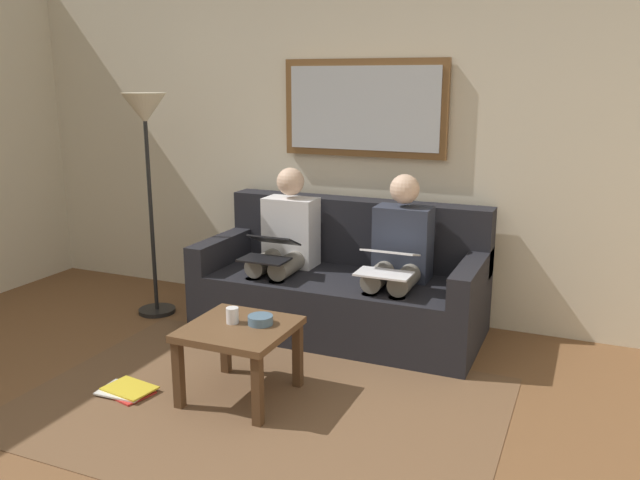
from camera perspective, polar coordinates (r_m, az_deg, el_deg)
wall_rear at (r=4.93m, az=4.17°, el=8.53°), size 6.00×0.12×2.60m
area_rug at (r=3.74m, az=-5.29°, el=-14.09°), size 2.60×1.80×0.01m
couch at (r=4.69m, az=2.02°, el=-4.08°), size 1.97×0.90×0.90m
framed_mirror at (r=4.83m, az=3.85°, el=11.39°), size 1.24×0.05×0.70m
coffee_table at (r=3.70m, az=-7.06°, el=-8.43°), size 0.57×0.57×0.43m
cup at (r=3.70m, az=-7.65°, el=-6.53°), size 0.07×0.07×0.09m
bowl at (r=3.67m, az=-5.22°, el=-6.95°), size 0.14×0.14×0.05m
person_left at (r=4.41m, az=6.86°, el=-1.30°), size 0.38×0.58×1.14m
laptop_white at (r=4.18m, az=5.91°, el=-1.89°), size 0.35×0.34×0.14m
person_right at (r=4.71m, az=-3.07°, el=-0.25°), size 0.38×0.58×1.14m
laptop_black at (r=4.50m, az=-4.40°, el=-0.74°), size 0.33×0.35×0.16m
magazine_stack at (r=4.00m, az=-16.47°, el=-12.46°), size 0.32×0.26×0.03m
standing_lamp at (r=4.96m, az=-14.94°, el=8.96°), size 0.32×0.32×1.66m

